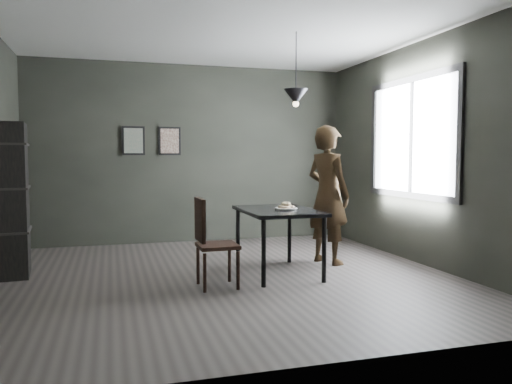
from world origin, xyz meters
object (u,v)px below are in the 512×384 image
object	(u,v)px
cafe_table	(278,216)
shelf_unit	(12,200)
woman	(328,195)
pendant_lamp	(296,97)
white_plate	(286,209)
wood_chair	(210,237)

from	to	relation	value
cafe_table	shelf_unit	xyz separation A→B (m)	(-2.92, 0.73, 0.19)
woman	pendant_lamp	bearing A→B (deg)	92.53
cafe_table	pendant_lamp	xyz separation A→B (m)	(0.25, 0.10, 1.38)
cafe_table	woman	distance (m)	0.90
woman	shelf_unit	bearing A→B (deg)	60.55
woman	pendant_lamp	size ratio (longest dim) A/B	2.02
woman	cafe_table	bearing A→B (deg)	91.08
white_plate	shelf_unit	bearing A→B (deg)	165.01
white_plate	wood_chair	world-z (taller)	wood_chair
white_plate	cafe_table	bearing A→B (deg)	134.36
wood_chair	white_plate	bearing A→B (deg)	17.23
cafe_table	wood_chair	bearing A→B (deg)	-155.74
cafe_table	wood_chair	distance (m)	0.97
cafe_table	white_plate	distance (m)	0.14
shelf_unit	pendant_lamp	distance (m)	3.44
cafe_table	white_plate	xyz separation A→B (m)	(0.07, -0.08, 0.08)
pendant_lamp	wood_chair	bearing A→B (deg)	-156.28
white_plate	woman	xyz separation A→B (m)	(0.72, 0.45, 0.12)
wood_chair	pendant_lamp	distance (m)	1.96
pendant_lamp	shelf_unit	bearing A→B (deg)	168.83
wood_chair	pendant_lamp	xyz separation A→B (m)	(1.13, 0.50, 1.52)
white_plate	pendant_lamp	size ratio (longest dim) A/B	0.27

